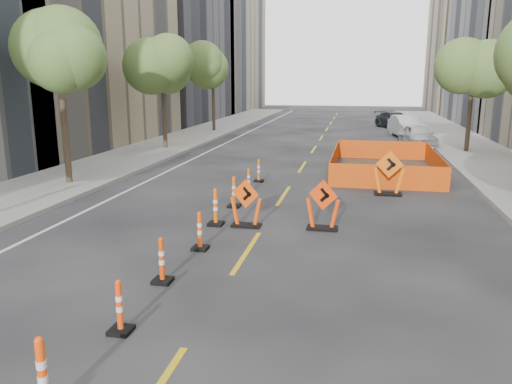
% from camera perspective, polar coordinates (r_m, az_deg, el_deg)
% --- Properties ---
extents(ground_plane, '(140.00, 140.00, 0.00)m').
position_cam_1_polar(ground_plane, '(8.58, -7.05, -15.66)').
color(ground_plane, black).
extents(sidewalk_left, '(4.00, 90.00, 0.15)m').
position_cam_1_polar(sidewalk_left, '(22.67, -19.15, 1.98)').
color(sidewalk_left, gray).
rests_on(sidewalk_left, ground).
extents(bld_left_d, '(12.00, 16.00, 14.00)m').
position_cam_1_polar(bld_left_d, '(50.34, -11.72, 15.96)').
color(bld_left_d, '#4C4C51').
rests_on(bld_left_d, ground).
extents(bld_left_e, '(12.00, 20.00, 20.00)m').
position_cam_1_polar(bld_left_e, '(65.95, -5.99, 17.98)').
color(bld_left_e, gray).
rests_on(bld_left_e, ground).
extents(bld_right_e, '(12.00, 14.00, 16.00)m').
position_cam_1_polar(bld_right_e, '(67.42, 24.86, 15.09)').
color(bld_right_e, tan).
rests_on(bld_right_e, ground).
extents(tree_l_b, '(2.80, 2.80, 5.95)m').
position_cam_1_polar(tree_l_b, '(20.30, -21.51, 13.27)').
color(tree_l_b, '#382B1E').
rests_on(tree_l_b, ground).
extents(tree_l_c, '(2.80, 2.80, 5.95)m').
position_cam_1_polar(tree_l_c, '(29.23, -10.63, 13.55)').
color(tree_l_c, '#382B1E').
rests_on(tree_l_c, ground).
extents(tree_l_d, '(2.80, 2.80, 5.95)m').
position_cam_1_polar(tree_l_d, '(38.69, -4.95, 13.51)').
color(tree_l_d, '#382B1E').
rests_on(tree_l_d, ground).
extents(tree_r_c, '(2.80, 2.80, 5.95)m').
position_cam_1_polar(tree_r_c, '(29.72, 23.62, 12.70)').
color(tree_r_c, '#382B1E').
rests_on(tree_r_c, ground).
extents(channelizer_1, '(0.42, 0.42, 1.05)m').
position_cam_1_polar(channelizer_1, '(7.02, -23.21, -18.74)').
color(channelizer_1, '#F6450A').
rests_on(channelizer_1, ground).
extents(channelizer_2, '(0.36, 0.36, 0.92)m').
position_cam_1_polar(channelizer_2, '(8.62, -15.35, -12.50)').
color(channelizer_2, '#EF400A').
rests_on(channelizer_2, ground).
extents(channelizer_3, '(0.38, 0.38, 0.97)m').
position_cam_1_polar(channelizer_3, '(10.38, -10.73, -7.65)').
color(channelizer_3, red).
rests_on(channelizer_3, ground).
extents(channelizer_4, '(0.38, 0.38, 0.96)m').
position_cam_1_polar(channelizer_4, '(12.18, -6.45, -4.42)').
color(channelizer_4, '#F6480A').
rests_on(channelizer_4, ground).
extents(channelizer_5, '(0.42, 0.42, 1.07)m').
position_cam_1_polar(channelizer_5, '(14.13, -4.65, -1.71)').
color(channelizer_5, '#DC5509').
rests_on(channelizer_5, ground).
extents(channelizer_6, '(0.40, 0.40, 1.02)m').
position_cam_1_polar(channelizer_6, '(16.08, -2.54, 0.02)').
color(channelizer_6, '#E75809').
rests_on(channelizer_6, ground).
extents(channelizer_7, '(0.37, 0.37, 0.93)m').
position_cam_1_polar(channelizer_7, '(18.06, -0.84, 1.33)').
color(channelizer_7, '#D75109').
rests_on(channelizer_7, ground).
extents(channelizer_8, '(0.37, 0.37, 0.93)m').
position_cam_1_polar(channelizer_8, '(20.06, 0.31, 2.50)').
color(channelizer_8, '#DF5A09').
rests_on(channelizer_8, ground).
extents(chevron_sign_left, '(1.04, 0.80, 1.37)m').
position_cam_1_polar(chevron_sign_left, '(13.92, -1.14, -1.26)').
color(chevron_sign_left, '#F64D0A').
rests_on(chevron_sign_left, ground).
extents(chevron_sign_center, '(1.08, 0.88, 1.41)m').
position_cam_1_polar(chevron_sign_center, '(13.77, 7.66, -1.44)').
color(chevron_sign_center, '#FD410A').
rests_on(chevron_sign_center, ground).
extents(chevron_sign_right, '(1.12, 0.74, 1.60)m').
position_cam_1_polar(chevron_sign_right, '(18.32, 14.96, 2.11)').
color(chevron_sign_right, '#F2600A').
rests_on(chevron_sign_right, ground).
extents(safety_fence, '(4.42, 7.47, 0.93)m').
position_cam_1_polar(safety_fence, '(22.93, 14.43, 3.40)').
color(safety_fence, '#DE450B').
rests_on(safety_fence, ground).
extents(parked_car_near, '(2.27, 4.19, 1.35)m').
position_cam_1_polar(parked_car_near, '(31.99, 18.02, 6.15)').
color(parked_car_near, '#BBBBBD').
rests_on(parked_car_near, ground).
extents(parked_car_mid, '(2.49, 4.87, 1.53)m').
position_cam_1_polar(parked_car_mid, '(36.82, 16.87, 7.18)').
color(parked_car_mid, '#ADAEB3').
rests_on(parked_car_mid, ground).
extents(parked_car_far, '(3.59, 4.93, 1.33)m').
position_cam_1_polar(parked_car_far, '(43.53, 15.57, 7.92)').
color(parked_car_far, black).
rests_on(parked_car_far, ground).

